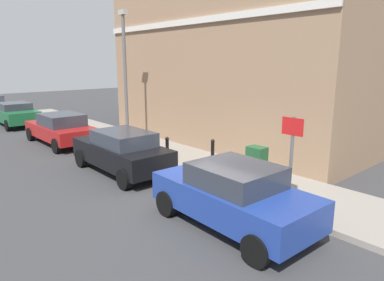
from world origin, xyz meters
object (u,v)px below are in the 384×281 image
Objects in this scene: car_blue at (233,195)px; lamppost at (125,73)px; bollard_far_kerb at (167,150)px; car_green at (14,113)px; bollard_near_cabinet at (213,153)px; car_black at (122,151)px; car_red at (61,128)px; street_sign at (292,148)px; utility_cabinet at (256,167)px.

lamppost reaches higher than car_blue.
car_blue is 4.72m from bollard_far_kerb.
car_blue is 17.56m from car_green.
bollard_far_kerb is at bearing 125.60° from bollard_near_cabinet.
lamppost reaches higher than bollard_far_kerb.
car_black is 4.01× the size of bollard_near_cabinet.
car_black is at bearing 178.38° from car_red.
car_black is at bearing -124.20° from lamppost.
street_sign reaches higher than car_green.
lamppost is (-0.22, 5.17, 2.60)m from bollard_near_cabinet.
car_blue is 2.66m from utility_cabinet.
car_blue is 0.89× the size of car_green.
bollard_far_kerb is (1.53, 4.47, -0.07)m from car_blue.
street_sign reaches higher than car_blue.
street_sign reaches higher than car_black.
utility_cabinet is 1.11× the size of bollard_near_cabinet.
utility_cabinet is 0.20× the size of lamppost.
car_red is 0.77× the size of lamppost.
bollard_far_kerb is at bearing -17.14° from car_blue.
bollard_near_cabinet is 1.00× the size of bollard_far_kerb.
car_green is at bearing 99.67° from bollard_near_cabinet.
car_red is 1.91× the size of street_sign.
car_black is 0.95× the size of car_red.
car_red is 11.39m from street_sign.
bollard_near_cabinet is (2.47, 3.15, -0.07)m from car_blue.
lamppost is (2.23, -9.24, 2.57)m from car_green.
street_sign is 8.83m from lamppost.
lamppost reaches higher than car_green.
bollard_near_cabinet and bollard_far_kerb have the same top height.
car_green is at bearing 96.59° from bollard_far_kerb.
bollard_near_cabinet is at bearing -131.50° from car_black.
bollard_near_cabinet is (2.46, -14.41, -0.03)m from car_green.
car_black is at bearing 118.84° from utility_cabinet.
utility_cabinet is at bearing -150.80° from car_black.
car_red is 6.66m from car_green.
bollard_near_cabinet is at bearing 78.43° from street_sign.
car_blue is 10.91m from car_red.
utility_cabinet is 1.96m from bollard_near_cabinet.
car_blue reaches higher than utility_cabinet.
car_blue is at bearing 178.08° from car_red.
lamppost is (0.49, 8.66, 1.64)m from street_sign.
car_green reaches higher than bollard_near_cabinet.
utility_cabinet is 1.93m from street_sign.
bollard_far_kerb is (1.51, -13.09, -0.03)m from car_green.
bollard_near_cabinet is at bearing 87.07° from utility_cabinet.
bollard_near_cabinet is 3.70m from street_sign.
utility_cabinet is 0.50× the size of street_sign.
bollard_far_kerb is (1.38, -0.76, -0.07)m from car_black.
car_black is 0.73× the size of lamppost.
car_blue is 3.49× the size of utility_cabinet.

